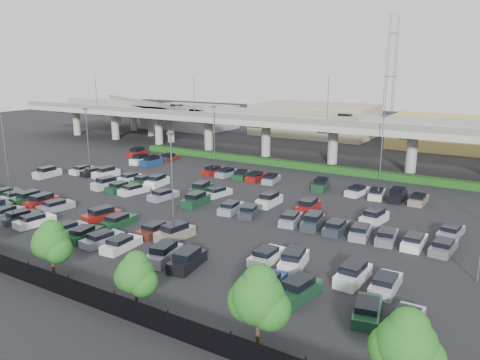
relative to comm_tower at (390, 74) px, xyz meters
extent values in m
plane|color=black|center=(-4.00, -74.00, -15.61)|extent=(280.00, 280.00, 0.00)
cube|color=#999991|center=(-4.00, -42.00, -8.36)|extent=(150.00, 13.00, 1.10)
cube|color=slate|center=(-4.00, -48.25, -7.31)|extent=(150.00, 0.50, 1.00)
cube|color=slate|center=(-4.00, -35.75, -7.31)|extent=(150.00, 0.50, 1.00)
cylinder|color=#999991|center=(-69.00, -42.00, -12.26)|extent=(1.80, 1.80, 6.70)
cube|color=slate|center=(-69.00, -42.00, -9.11)|extent=(2.60, 9.75, 0.50)
cylinder|color=#999991|center=(-55.00, -42.00, -12.26)|extent=(1.80, 1.80, 6.70)
cube|color=slate|center=(-55.00, -42.00, -9.11)|extent=(2.60, 9.75, 0.50)
cylinder|color=#999991|center=(-41.00, -42.00, -12.26)|extent=(1.80, 1.80, 6.70)
cube|color=slate|center=(-41.00, -42.00, -9.11)|extent=(2.60, 9.75, 0.50)
cylinder|color=#999991|center=(-27.00, -42.00, -12.26)|extent=(1.80, 1.80, 6.70)
cube|color=slate|center=(-27.00, -42.00, -9.11)|extent=(2.60, 9.75, 0.50)
cylinder|color=#999991|center=(-13.00, -42.00, -12.26)|extent=(1.80, 1.80, 6.70)
cube|color=slate|center=(-13.00, -42.00, -9.11)|extent=(2.60, 9.75, 0.50)
cylinder|color=#999991|center=(1.00, -42.00, -12.26)|extent=(1.80, 1.80, 6.70)
cube|color=slate|center=(1.00, -42.00, -9.11)|extent=(2.60, 9.75, 0.50)
cylinder|color=#999991|center=(15.00, -42.00, -12.26)|extent=(1.80, 1.80, 6.70)
cube|color=slate|center=(15.00, -42.00, -9.11)|extent=(2.60, 9.75, 0.50)
cube|color=slate|center=(-38.00, -39.00, -7.40)|extent=(4.40, 1.82, 0.82)
cube|color=black|center=(-38.00, -39.00, -6.77)|extent=(2.30, 1.60, 0.50)
cube|color=gray|center=(2.00, -39.00, -7.40)|extent=(4.40, 1.82, 0.82)
cube|color=black|center=(2.00, -39.00, -6.77)|extent=(2.30, 1.60, 0.50)
cylinder|color=#535359|center=(-54.00, -48.10, -3.81)|extent=(0.14, 0.14, 8.00)
cylinder|color=#535359|center=(-26.00, -48.10, -3.81)|extent=(0.14, 0.14, 8.00)
cylinder|color=#535359|center=(2.00, -48.10, -3.81)|extent=(0.14, 0.14, 8.00)
cube|color=#999991|center=(-56.00, -31.00, -8.36)|extent=(50.93, 30.13, 1.10)
cube|color=slate|center=(-56.00, -31.00, -7.31)|extent=(47.34, 22.43, 1.00)
cylinder|color=#999991|center=(-73.22, -22.97, -12.26)|extent=(1.60, 1.60, 6.70)
cylinder|color=#999991|center=(-62.34, -28.04, -12.26)|extent=(1.60, 1.60, 6.70)
cylinder|color=#999991|center=(-51.47, -33.11, -12.26)|extent=(1.60, 1.60, 6.70)
cylinder|color=#999991|center=(-40.59, -38.18, -12.26)|extent=(1.60, 1.60, 6.70)
cube|color=#143810|center=(-4.00, -49.00, -15.06)|extent=(66.00, 1.60, 1.10)
cube|color=black|center=(-4.00, -102.00, -14.71)|extent=(70.00, 0.06, 1.80)
cylinder|color=black|center=(-3.00, -102.00, -14.61)|extent=(0.10, 0.10, 2.00)
cylinder|color=black|center=(2.00, -102.00, -14.61)|extent=(0.10, 0.10, 2.00)
cylinder|color=black|center=(7.00, -102.00, -14.61)|extent=(0.10, 0.10, 2.00)
cylinder|color=black|center=(12.00, -102.00, -14.61)|extent=(0.10, 0.10, 2.00)
cylinder|color=black|center=(17.00, -102.00, -14.61)|extent=(0.10, 0.10, 2.00)
cylinder|color=#332316|center=(-2.00, -100.39, -14.63)|extent=(0.26, 0.26, 1.97)
sphere|color=#164A13|center=(-2.00, -100.39, -12.22)|extent=(3.07, 3.07, 3.07)
sphere|color=#164A13|center=(-1.29, -100.29, -12.76)|extent=(2.41, 2.41, 2.41)
sphere|color=#164A13|center=(-2.60, -100.47, -12.55)|extent=(2.41, 2.41, 2.41)
sphere|color=#164A13|center=(-1.96, -100.27, -11.34)|extent=(2.08, 2.08, 2.08)
cylinder|color=#332316|center=(8.00, -100.82, -14.71)|extent=(0.26, 0.26, 1.80)
sphere|color=#164A13|center=(8.00, -100.82, -12.52)|extent=(2.79, 2.79, 2.79)
sphere|color=#164A13|center=(8.65, -100.72, -13.02)|extent=(2.19, 2.19, 2.19)
sphere|color=#164A13|center=(7.45, -100.90, -12.82)|extent=(2.19, 2.19, 2.19)
sphere|color=#164A13|center=(8.04, -100.70, -11.72)|extent=(1.89, 1.89, 1.89)
cylinder|color=#332316|center=(18.00, -100.38, -14.51)|extent=(0.26, 0.26, 2.21)
sphere|color=#164A13|center=(18.00, -100.38, -11.81)|extent=(3.43, 3.43, 3.43)
sphere|color=#164A13|center=(18.80, -100.28, -12.43)|extent=(2.70, 2.70, 2.70)
sphere|color=#164A13|center=(17.33, -100.46, -12.18)|extent=(2.70, 2.70, 2.70)
sphere|color=#164A13|center=(18.04, -100.26, -10.83)|extent=(2.33, 2.33, 2.33)
sphere|color=#164A13|center=(27.00, -100.67, -11.93)|extent=(3.32, 3.32, 3.32)
sphere|color=#164A13|center=(27.77, -100.57, -12.53)|extent=(2.61, 2.61, 2.61)
sphere|color=#164A13|center=(26.35, -100.75, -12.29)|extent=(2.61, 2.61, 2.61)
sphere|color=#164A13|center=(27.04, -100.55, -10.98)|extent=(2.25, 2.25, 2.25)
cube|color=gray|center=(-21.25, -92.50, -15.20)|extent=(2.51, 4.64, 0.82)
cube|color=black|center=(-21.25, -92.70, -14.57)|extent=(1.95, 2.53, 0.50)
cube|color=#2B3138|center=(-18.50, -92.50, -15.20)|extent=(2.22, 4.55, 0.82)
cube|color=black|center=(-18.50, -92.70, -14.57)|extent=(1.81, 2.44, 0.50)
cube|color=white|center=(-15.75, -92.50, -15.20)|extent=(2.31, 4.58, 0.82)
cube|color=black|center=(-15.75, -92.70, -14.57)|extent=(1.85, 2.47, 0.50)
cube|color=gray|center=(-10.25, -92.50, -15.20)|extent=(2.26, 4.56, 0.82)
cube|color=black|center=(-10.25, -92.70, -14.57)|extent=(1.83, 2.45, 0.50)
cube|color=#163E23|center=(-7.50, -92.50, -15.20)|extent=(2.55, 4.65, 0.82)
cube|color=black|center=(-7.50, -92.70, -14.57)|extent=(1.97, 2.54, 0.50)
cube|color=gray|center=(-4.75, -92.50, -15.20)|extent=(2.22, 4.55, 0.82)
cube|color=black|center=(-4.75, -92.70, -14.57)|extent=(1.81, 2.44, 0.50)
cube|color=silver|center=(-2.00, -92.50, -15.20)|extent=(2.13, 4.52, 0.82)
cube|color=black|center=(-2.00, -92.70, -14.57)|extent=(1.76, 2.41, 0.50)
cube|color=gray|center=(3.50, -92.50, -15.09)|extent=(2.61, 4.66, 1.05)
cube|color=black|center=(3.50, -92.50, -14.27)|extent=(2.06, 2.85, 0.65)
cube|color=black|center=(6.25, -92.50, -15.09)|extent=(2.42, 4.61, 1.05)
cube|color=black|center=(6.25, -92.50, -14.27)|extent=(1.95, 2.80, 0.65)
cube|color=navy|center=(14.50, -92.50, -15.20)|extent=(2.15, 4.53, 0.82)
cube|color=black|center=(14.50, -92.70, -14.57)|extent=(1.77, 2.42, 0.50)
cube|color=#163E23|center=(17.25, -92.50, -15.09)|extent=(2.45, 4.62, 1.05)
cube|color=black|center=(17.25, -92.50, -14.27)|extent=(1.97, 2.81, 0.65)
cube|color=#163E23|center=(22.75, -92.50, -15.20)|extent=(2.63, 4.67, 0.82)
cube|color=black|center=(22.75, -92.70, -14.57)|extent=(2.01, 2.57, 0.50)
cube|color=gray|center=(25.50, -92.50, -15.20)|extent=(1.83, 4.40, 0.82)
cube|color=black|center=(25.50, -92.70, -14.57)|extent=(1.61, 2.30, 0.50)
cube|color=#163E23|center=(-29.50, -87.50, -15.20)|extent=(2.16, 4.53, 0.82)
cube|color=black|center=(-29.50, -87.70, -14.57)|extent=(1.78, 2.42, 0.50)
cube|color=silver|center=(-26.75, -87.50, -15.20)|extent=(2.26, 4.56, 0.82)
cube|color=black|center=(-26.75, -87.70, -14.57)|extent=(1.83, 2.45, 0.50)
cube|color=#163E23|center=(-24.00, -87.50, -15.09)|extent=(1.91, 4.44, 1.05)
cube|color=black|center=(-24.00, -87.50, -14.27)|extent=(1.66, 2.63, 0.65)
cube|color=maroon|center=(-21.25, -87.50, -15.09)|extent=(2.09, 4.50, 1.05)
cube|color=black|center=(-21.25, -87.50, -14.27)|extent=(1.76, 2.69, 0.65)
cube|color=gray|center=(-18.50, -87.50, -15.20)|extent=(2.40, 4.61, 0.82)
cube|color=black|center=(-18.50, -87.70, -14.57)|extent=(1.90, 2.49, 0.50)
cube|color=maroon|center=(-10.25, -87.50, -15.09)|extent=(2.65, 4.67, 1.05)
cube|color=black|center=(-10.25, -87.50, -14.27)|extent=(2.08, 2.86, 0.65)
cube|color=#163E23|center=(-7.50, -87.50, -15.20)|extent=(1.92, 4.44, 0.82)
cube|color=black|center=(-7.50, -87.70, -14.57)|extent=(1.65, 2.33, 0.50)
cube|color=#522216|center=(-2.00, -87.50, -15.20)|extent=(1.95, 4.45, 0.82)
cube|color=black|center=(-2.00, -87.70, -14.57)|extent=(1.67, 2.35, 0.50)
cube|color=gray|center=(0.75, -87.50, -15.09)|extent=(2.49, 4.63, 1.05)
cube|color=black|center=(0.75, -87.50, -14.27)|extent=(1.99, 2.82, 0.65)
cube|color=white|center=(11.75, -87.50, -15.20)|extent=(1.86, 4.42, 0.82)
cube|color=black|center=(11.75, -87.70, -14.57)|extent=(1.62, 2.31, 0.50)
cube|color=white|center=(14.50, -87.50, -15.09)|extent=(2.52, 4.64, 1.05)
cube|color=black|center=(14.50, -87.50, -14.27)|extent=(2.01, 2.83, 0.65)
cube|color=white|center=(20.00, -87.50, -15.09)|extent=(2.07, 4.50, 1.05)
cube|color=black|center=(20.00, -87.50, -14.27)|extent=(1.75, 2.69, 0.65)
cube|color=#B6B6BB|center=(22.75, -87.50, -15.20)|extent=(1.88, 4.43, 0.82)
cube|color=black|center=(22.75, -87.70, -14.57)|extent=(1.63, 2.32, 0.50)
cube|color=#B6B6BB|center=(-35.00, -76.50, -15.09)|extent=(1.83, 4.40, 1.05)
cube|color=black|center=(-35.00, -76.50, -14.27)|extent=(1.61, 2.60, 0.65)
cube|color=#B6B6BB|center=(-21.25, -76.50, -15.09)|extent=(2.42, 4.61, 1.05)
cube|color=black|center=(-21.25, -76.50, -14.27)|extent=(1.95, 2.80, 0.65)
cube|color=#163E23|center=(-18.50, -76.50, -15.20)|extent=(1.90, 4.43, 0.82)
cube|color=black|center=(-18.50, -76.70, -14.57)|extent=(1.64, 2.33, 0.50)
cube|color=silver|center=(-15.75, -76.50, -15.20)|extent=(2.55, 4.65, 0.82)
cube|color=black|center=(-15.75, -76.70, -14.57)|extent=(1.97, 2.54, 0.50)
cube|color=gray|center=(-10.25, -76.50, -15.20)|extent=(2.37, 4.60, 0.82)
cube|color=black|center=(-10.25, -76.70, -14.57)|extent=(1.88, 2.49, 0.50)
cube|color=#163E23|center=(-4.75, -76.50, -15.09)|extent=(2.07, 4.50, 1.05)
cube|color=black|center=(-4.75, -76.50, -14.27)|extent=(1.75, 2.69, 0.65)
cube|color=gray|center=(0.75, -76.50, -15.20)|extent=(2.41, 4.61, 0.82)
cube|color=black|center=(0.75, -76.70, -14.57)|extent=(1.91, 2.50, 0.50)
cube|color=#2B3138|center=(3.50, -76.50, -15.20)|extent=(2.67, 4.68, 0.82)
cube|color=black|center=(3.50, -76.70, -14.57)|extent=(2.03, 2.58, 0.50)
cube|color=gray|center=(9.00, -76.50, -15.20)|extent=(2.51, 4.64, 0.82)
cube|color=black|center=(9.00, -76.70, -14.57)|extent=(1.95, 2.53, 0.50)
cube|color=#2B3138|center=(11.75, -76.50, -15.09)|extent=(2.34, 4.59, 1.05)
cube|color=black|center=(11.75, -76.50, -14.27)|extent=(1.91, 2.78, 0.65)
cube|color=#2B3138|center=(14.50, -76.50, -15.20)|extent=(1.89, 4.43, 0.82)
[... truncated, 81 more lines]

